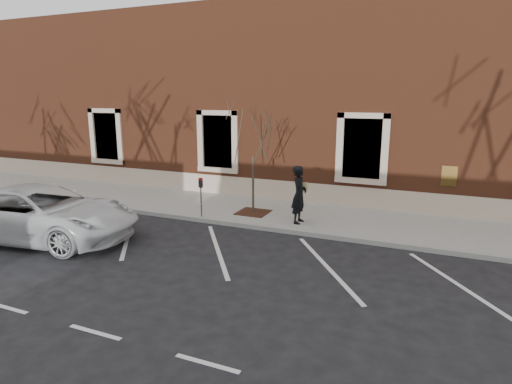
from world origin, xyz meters
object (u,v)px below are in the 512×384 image
at_px(man, 299,195).
at_px(parking_meter, 201,190).
at_px(white_truck, 41,213).
at_px(sapling, 253,140).

height_order(man, parking_meter, man).
relative_size(parking_meter, white_truck, 0.23).
bearing_deg(white_truck, parking_meter, -52.37).
xyz_separation_m(sapling, white_truck, (-4.94, -4.80, -1.95)).
height_order(parking_meter, white_truck, white_truck).
xyz_separation_m(man, white_truck, (-6.83, -4.28, -0.29)).
height_order(man, white_truck, man).
height_order(sapling, white_truck, sapling).
bearing_deg(white_truck, man, -66.76).
bearing_deg(sapling, man, -15.42).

